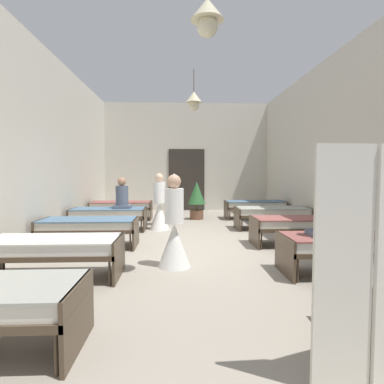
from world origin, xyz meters
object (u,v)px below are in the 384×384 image
(bed_left_row_3, at_px, (109,213))
(nurse_mid_aisle, at_px, (174,234))
(bed_left_row_2, at_px, (89,226))
(bed_right_row_4, at_px, (255,205))
(bed_right_row_1, at_px, (347,245))
(bed_left_row_4, at_px, (121,206))
(nurse_near_aisle, at_px, (160,209))
(bed_left_row_1, at_px, (53,248))
(bed_right_row_3, at_px, (272,212))
(patient_seated_primary, at_px, (122,197))
(patient_seated_secondary, at_px, (326,216))
(bed_right_row_2, at_px, (299,224))
(potted_plant, at_px, (197,197))

(bed_left_row_3, distance_m, nurse_mid_aisle, 3.74)
(bed_left_row_2, height_order, bed_right_row_4, same)
(bed_left_row_3, bearing_deg, bed_right_row_1, -41.67)
(bed_left_row_4, height_order, nurse_near_aisle, nurse_near_aisle)
(bed_left_row_1, relative_size, bed_right_row_3, 1.00)
(patient_seated_primary, distance_m, patient_seated_secondary, 5.21)
(bed_left_row_3, height_order, bed_left_row_4, same)
(bed_right_row_1, distance_m, patient_seated_secondary, 0.56)
(bed_right_row_2, xyz_separation_m, potted_plant, (-1.88, 3.77, 0.27))
(bed_right_row_1, bearing_deg, nurse_mid_aisle, 169.44)
(bed_left_row_1, height_order, nurse_near_aisle, nurse_near_aisle)
(bed_right_row_2, distance_m, bed_right_row_3, 1.90)
(bed_left_row_1, distance_m, bed_left_row_2, 1.90)
(nurse_near_aisle, distance_m, patient_seated_primary, 1.02)
(bed_right_row_4, height_order, potted_plant, potted_plant)
(bed_right_row_2, distance_m, patient_seated_secondary, 2.01)
(bed_left_row_2, height_order, bed_left_row_3, same)
(bed_right_row_1, relative_size, potted_plant, 1.58)
(bed_right_row_3, relative_size, patient_seated_secondary, 2.38)
(bed_left_row_4, height_order, potted_plant, potted_plant)
(nurse_mid_aisle, bearing_deg, potted_plant, 159.09)
(bed_right_row_3, relative_size, patient_seated_primary, 2.38)
(potted_plant, bearing_deg, bed_right_row_3, -44.84)
(bed_left_row_1, height_order, bed_right_row_3, same)
(bed_left_row_3, height_order, patient_seated_primary, patient_seated_primary)
(patient_seated_primary, bearing_deg, bed_right_row_1, -43.81)
(bed_right_row_3, bearing_deg, patient_seated_secondary, -95.21)
(bed_left_row_1, distance_m, bed_left_row_4, 5.70)
(bed_right_row_2, relative_size, nurse_mid_aisle, 1.28)
(bed_left_row_4, bearing_deg, bed_right_row_1, -53.16)
(patient_seated_secondary, bearing_deg, bed_left_row_4, 124.35)
(patient_seated_primary, bearing_deg, patient_seated_secondary, -46.75)
(nurse_mid_aisle, height_order, potted_plant, nurse_mid_aisle)
(bed_left_row_3, distance_m, bed_right_row_3, 4.27)
(nurse_near_aisle, height_order, patient_seated_primary, nurse_near_aisle)
(bed_right_row_3, height_order, potted_plant, potted_plant)
(bed_left_row_3, xyz_separation_m, nurse_near_aisle, (1.30, 0.04, 0.09))
(bed_right_row_4, distance_m, patient_seated_primary, 4.39)
(potted_plant, bearing_deg, bed_right_row_1, -71.62)
(bed_left_row_1, xyz_separation_m, bed_right_row_3, (4.27, 3.80, 0.00))
(bed_left_row_3, distance_m, nurse_near_aisle, 1.31)
(patient_seated_primary, bearing_deg, bed_left_row_3, 173.57)
(bed_left_row_3, xyz_separation_m, bed_right_row_3, (4.27, 0.00, 0.00))
(bed_left_row_2, xyz_separation_m, bed_left_row_4, (0.00, 3.80, 0.00))
(bed_left_row_2, distance_m, bed_left_row_3, 1.90)
(bed_right_row_3, bearing_deg, bed_right_row_1, -90.00)
(bed_left_row_4, distance_m, nurse_near_aisle, 2.28)
(bed_right_row_1, xyz_separation_m, bed_right_row_3, (0.00, 3.80, 0.00))
(bed_left_row_2, distance_m, patient_seated_primary, 1.94)
(patient_seated_primary, relative_size, potted_plant, 0.66)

